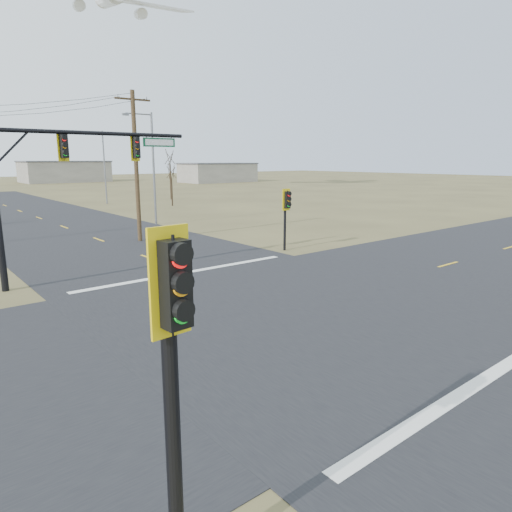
{
  "coord_description": "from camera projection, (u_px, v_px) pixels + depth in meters",
  "views": [
    {
      "loc": [
        -11.61,
        -12.27,
        5.69
      ],
      "look_at": [
        -0.82,
        1.0,
        2.05
      ],
      "focal_mm": 32.0,
      "sensor_mm": 36.0,
      "label": 1
    }
  ],
  "objects": [
    {
      "name": "ground",
      "position": [
        289.0,
        309.0,
        17.66
      ],
      "size": [
        320.0,
        320.0,
        0.0
      ],
      "primitive_type": "plane",
      "color": "brown",
      "rests_on": "ground"
    },
    {
      "name": "road_ew",
      "position": [
        289.0,
        309.0,
        17.66
      ],
      "size": [
        160.0,
        14.0,
        0.02
      ],
      "primitive_type": "cube",
      "color": "black",
      "rests_on": "ground"
    },
    {
      "name": "road_ns",
      "position": [
        289.0,
        309.0,
        17.66
      ],
      "size": [
        14.0,
        160.0,
        0.02
      ],
      "primitive_type": "cube",
      "color": "black",
      "rests_on": "ground"
    },
    {
      "name": "stop_bar_near",
      "position": [
        484.0,
        379.0,
        11.96
      ],
      "size": [
        12.0,
        0.4,
        0.01
      ],
      "primitive_type": "cube",
      "color": "silver",
      "rests_on": "road_ns"
    },
    {
      "name": "stop_bar_far",
      "position": [
        188.0,
        272.0,
        23.35
      ],
      "size": [
        12.0,
        0.4,
        0.01
      ],
      "primitive_type": "cube",
      "color": "silver",
      "rests_on": "road_ns"
    },
    {
      "name": "mast_arm_far",
      "position": [
        63.0,
        166.0,
        20.78
      ],
      "size": [
        9.25,
        0.55,
        7.49
      ],
      "rotation": [
        0.0,
        0.0,
        0.3
      ],
      "color": "black",
      "rests_on": "ground"
    },
    {
      "name": "pedestal_signal_ne",
      "position": [
        287.0,
        205.0,
        28.41
      ],
      "size": [
        0.61,
        0.52,
        3.92
      ],
      "rotation": [
        0.0,
        0.0,
        -0.14
      ],
      "color": "black",
      "rests_on": "ground"
    },
    {
      "name": "pedestal_signal_sw",
      "position": [
        174.0,
        341.0,
        5.52
      ],
      "size": [
        0.59,
        0.52,
        4.96
      ],
      "rotation": [
        0.0,
        0.0,
        0.08
      ],
      "color": "black",
      "rests_on": "ground"
    },
    {
      "name": "utility_pole_near",
      "position": [
        136.0,
        165.0,
        31.31
      ],
      "size": [
        2.5,
        0.29,
        10.21
      ],
      "rotation": [
        0.0,
        0.0,
        -0.01
      ],
      "color": "#46341E",
      "rests_on": "ground"
    },
    {
      "name": "streetlight_a",
      "position": [
        151.0,
        163.0,
        39.41
      ],
      "size": [
        2.67,
        0.26,
        9.59
      ],
      "rotation": [
        0.0,
        0.0,
        0.04
      ],
      "color": "slate",
      "rests_on": "ground"
    },
    {
      "name": "streetlight_b",
      "position": [
        103.0,
        163.0,
        58.21
      ],
      "size": [
        2.57,
        0.31,
        9.22
      ],
      "rotation": [
        0.0,
        0.0,
        -0.17
      ],
      "color": "slate",
      "rests_on": "ground"
    },
    {
      "name": "bare_tree_c",
      "position": [
        171.0,
        171.0,
        55.98
      ],
      "size": [
        3.03,
        3.03,
        5.46
      ],
      "rotation": [
        0.0,
        0.0,
        -0.41
      ],
      "color": "black",
      "rests_on": "ground"
    },
    {
      "name": "bare_tree_d",
      "position": [
        170.0,
        157.0,
        64.98
      ],
      "size": [
        3.13,
        3.13,
        7.48
      ],
      "rotation": [
        0.0,
        0.0,
        -0.11
      ],
      "color": "black",
      "rests_on": "ground"
    },
    {
      "name": "warehouse_mid",
      "position": [
        65.0,
        172.0,
        116.05
      ],
      "size": [
        20.0,
        12.0,
        5.0
      ],
      "primitive_type": "cube",
      "color": "gray",
      "rests_on": "ground"
    },
    {
      "name": "warehouse_right",
      "position": [
        218.0,
        173.0,
        115.64
      ],
      "size": [
        18.0,
        10.0,
        4.5
      ],
      "primitive_type": "cube",
      "color": "gray",
      "rests_on": "ground"
    }
  ]
}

